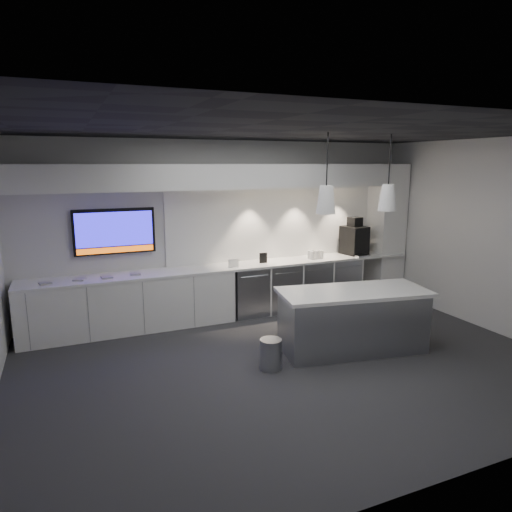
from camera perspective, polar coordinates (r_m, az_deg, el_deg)
name	(u,v)px	position (r m, az deg, el deg)	size (l,w,h in m)	color
floor	(292,365)	(6.21, 4.50, -13.42)	(7.00, 7.00, 0.00)	#2F2F31
ceiling	(296,130)	(5.64, 5.00, 15.41)	(7.00, 7.00, 0.00)	black
wall_back	(227,228)	(8.00, -3.62, 3.49)	(7.00, 7.00, 0.00)	silver
wall_front	(447,312)	(3.78, 22.75, -6.51)	(7.00, 7.00, 0.00)	silver
wall_right	(494,237)	(7.98, 27.62, 2.17)	(7.00, 7.00, 0.00)	silver
back_counter	(234,266)	(7.82, -2.77, -1.32)	(6.80, 0.65, 0.04)	white
left_base_cabinets	(131,304)	(7.53, -15.39, -5.77)	(3.30, 0.63, 0.86)	white
fridge_unit_a	(248,291)	(8.01, -1.06, -4.33)	(0.60, 0.61, 0.85)	#94979C
fridge_unit_b	(280,287)	(8.26, 3.00, -3.86)	(0.60, 0.61, 0.85)	#94979C
fridge_unit_c	(310,283)	(8.55, 6.81, -3.40)	(0.60, 0.61, 0.85)	#94979C
fridge_unit_d	(339,280)	(8.87, 10.35, -2.96)	(0.60, 0.61, 0.85)	#94979C
backsplash	(289,222)	(8.45, 4.13, 4.25)	(4.60, 0.03, 1.30)	white
soffit	(233,176)	(7.65, -2.95, 9.90)	(6.90, 0.60, 0.40)	white
column	(386,231)	(9.34, 15.91, 2.99)	(0.55, 0.55, 2.60)	white
wall_tv	(115,231)	(7.53, -17.26, 2.95)	(1.25, 0.07, 0.72)	black
island	(352,320)	(6.63, 11.97, -7.83)	(2.20, 1.23, 0.88)	#94979C
bin	(271,354)	(6.01, 1.85, -12.16)	(0.28, 0.28, 0.40)	#94979C
coffee_machine	(354,239)	(8.92, 12.18, 2.08)	(0.45, 0.61, 0.71)	black
sign_black	(263,258)	(7.97, 0.91, -0.24)	(0.14, 0.02, 0.18)	black
sign_white	(233,263)	(7.66, -2.84, -0.89)	(0.18, 0.02, 0.14)	white
cup_cluster	(316,254)	(8.42, 7.45, 0.19)	(0.27, 0.17, 0.15)	white
tray_a	(45,283)	(7.27, -24.85, -3.11)	(0.16, 0.16, 0.03)	#A5A5A5
tray_b	(79,279)	(7.31, -21.22, -2.73)	(0.16, 0.16, 0.03)	#A5A5A5
tray_c	(107,277)	(7.30, -18.15, -2.53)	(0.16, 0.16, 0.03)	#A5A5A5
tray_d	(136,274)	(7.40, -14.81, -2.16)	(0.16, 0.16, 0.03)	#A5A5A5
pendant_left	(326,199)	(6.01, 8.75, 7.00)	(0.25, 0.25, 1.06)	white
pendant_right	(388,197)	(6.58, 16.15, 7.07)	(0.25, 0.25, 1.06)	white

